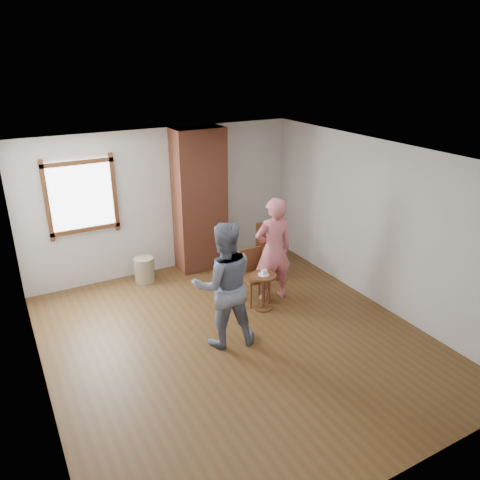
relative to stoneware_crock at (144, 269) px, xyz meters
name	(u,v)px	position (x,y,z in m)	size (l,w,h in m)	color
ground	(237,340)	(0.55, -2.40, -0.23)	(5.50, 5.50, 0.00)	brown
room_shell	(212,207)	(0.49, -1.79, 1.58)	(5.04, 5.52, 2.62)	silver
brick_chimney	(200,200)	(1.15, 0.10, 1.07)	(0.90, 0.50, 2.60)	#AB593C
stoneware_crock	(144,269)	(0.00, 0.00, 0.00)	(0.35, 0.35, 0.45)	tan
dark_pot	(147,276)	(0.03, 0.00, -0.14)	(0.17, 0.17, 0.17)	black
dining_chair_left	(253,272)	(1.35, -1.49, 0.26)	(0.42, 0.42, 0.87)	brown
dining_chair_right	(269,246)	(2.10, -0.80, 0.31)	(0.55, 0.55, 0.96)	brown
side_table	(263,286)	(1.33, -1.83, 0.18)	(0.40, 0.40, 0.60)	brown
cake_plate	(264,274)	(1.33, -1.83, 0.38)	(0.18, 0.18, 0.01)	white
cake_slice	(264,272)	(1.34, -1.83, 0.41)	(0.08, 0.07, 0.06)	white
man	(224,285)	(0.39, -2.35, 0.67)	(0.87, 0.68, 1.78)	#131C36
person_pink	(273,250)	(1.65, -1.61, 0.64)	(0.63, 0.41, 1.73)	#DB6D79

